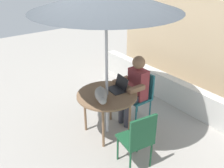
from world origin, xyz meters
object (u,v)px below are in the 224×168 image
object	(u,v)px
person_seated	(135,86)
cat	(101,95)
patio_table	(107,98)
laptop	(119,86)
chair_occupied	(141,92)
chair_empty	(138,137)

from	to	relation	value
person_seated	cat	bearing A→B (deg)	-82.52
person_seated	cat	distance (m)	0.79
patio_table	laptop	world-z (taller)	laptop
laptop	cat	world-z (taller)	laptop
person_seated	laptop	world-z (taller)	person_seated
laptop	chair_occupied	bearing A→B (deg)	88.80
chair_occupied	chair_empty	world-z (taller)	same
chair_occupied	patio_table	bearing A→B (deg)	-90.00
chair_occupied	chair_empty	size ratio (longest dim) A/B	1.00
patio_table	chair_occupied	bearing A→B (deg)	90.00
chair_empty	laptop	world-z (taller)	laptop
chair_empty	person_seated	xyz separation A→B (m)	(-0.90, 0.72, 0.17)
chair_occupied	cat	distance (m)	0.98
laptop	cat	xyz separation A→B (m)	(0.11, -0.43, 0.02)
patio_table	cat	distance (m)	0.25
chair_occupied	laptop	size ratio (longest dim) A/B	2.78
chair_empty	patio_table	bearing A→B (deg)	171.79
person_seated	cat	world-z (taller)	person_seated
chair_empty	person_seated	world-z (taller)	person_seated
chair_occupied	chair_empty	bearing A→B (deg)	-44.27
chair_empty	cat	size ratio (longest dim) A/B	1.54
person_seated	laptop	distance (m)	0.36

